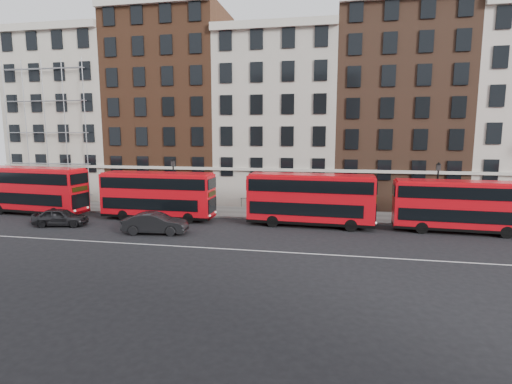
% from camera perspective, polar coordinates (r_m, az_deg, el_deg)
% --- Properties ---
extents(ground, '(120.00, 120.00, 0.00)m').
position_cam_1_polar(ground, '(29.69, -1.64, -7.15)').
color(ground, black).
rests_on(ground, ground).
extents(pavement, '(80.00, 5.00, 0.15)m').
position_cam_1_polar(pavement, '(39.70, 1.69, -3.03)').
color(pavement, gray).
rests_on(pavement, ground).
extents(kerb, '(80.00, 0.30, 0.16)m').
position_cam_1_polar(kerb, '(37.29, 1.06, -3.78)').
color(kerb, gray).
rests_on(kerb, ground).
extents(road_centre_line, '(70.00, 0.12, 0.01)m').
position_cam_1_polar(road_centre_line, '(27.82, -2.55, -8.22)').
color(road_centre_line, white).
rests_on(road_centre_line, ground).
extents(building_terrace, '(64.00, 11.95, 22.00)m').
position_cam_1_polar(building_terrace, '(46.30, 2.88, 11.24)').
color(building_terrace, '#B0A998').
rests_on(building_terrace, ground).
extents(bus_a, '(11.23, 3.63, 4.64)m').
position_cam_1_polar(bus_a, '(44.98, -29.27, 0.36)').
color(bus_a, red).
rests_on(bus_a, ground).
extents(bus_b, '(10.48, 2.66, 4.39)m').
position_cam_1_polar(bus_b, '(37.87, -13.88, -0.34)').
color(bus_b, red).
rests_on(bus_b, ground).
extents(bus_c, '(10.85, 3.08, 4.51)m').
position_cam_1_polar(bus_c, '(34.43, 7.71, -0.92)').
color(bus_c, red).
rests_on(bus_c, ground).
extents(bus_d, '(10.12, 2.91, 4.20)m').
position_cam_1_polar(bus_d, '(35.80, 26.95, -1.68)').
color(bus_d, red).
rests_on(bus_d, ground).
extents(car_rear, '(4.78, 2.67, 1.54)m').
position_cam_1_polar(car_rear, '(38.45, -26.14, -3.24)').
color(car_rear, '#232326').
rests_on(car_rear, ground).
extents(car_front, '(5.25, 2.35, 1.67)m').
position_cam_1_polar(car_front, '(32.89, -14.19, -4.35)').
color(car_front, black).
rests_on(car_front, ground).
extents(lamp_post_left, '(0.44, 0.44, 5.33)m').
position_cam_1_polar(lamp_post_left, '(40.44, -11.69, 1.32)').
color(lamp_post_left, black).
rests_on(lamp_post_left, pavement).
extents(lamp_post_right, '(0.44, 0.44, 5.33)m').
position_cam_1_polar(lamp_post_right, '(38.37, 24.45, 0.35)').
color(lamp_post_right, black).
rests_on(lamp_post_right, pavement).
extents(iron_railings, '(6.60, 0.06, 1.00)m').
position_cam_1_polar(iron_railings, '(41.73, 2.18, -1.67)').
color(iron_railings, black).
rests_on(iron_railings, pavement).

